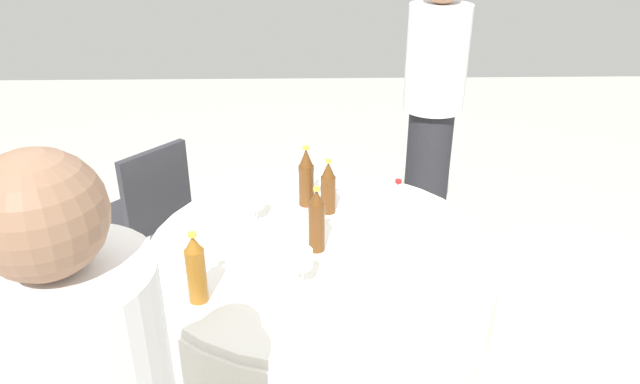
# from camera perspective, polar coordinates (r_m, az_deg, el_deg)

# --- Properties ---
(ground_plane) EXTENTS (10.00, 10.00, 0.00)m
(ground_plane) POSITION_cam_1_polar(r_m,az_deg,el_deg) (2.93, 0.00, -17.34)
(ground_plane) COLOR #B7B2A8
(dining_table) EXTENTS (1.44, 1.44, 0.74)m
(dining_table) POSITION_cam_1_polar(r_m,az_deg,el_deg) (2.55, 0.00, -7.72)
(dining_table) COLOR white
(dining_table) RESTS_ON ground_plane
(bottle_clear_right) EXTENTS (0.07, 0.07, 0.28)m
(bottle_clear_right) POSITION_cam_1_polar(r_m,az_deg,el_deg) (2.45, 7.23, -1.97)
(bottle_clear_right) COLOR silver
(bottle_clear_right) RESTS_ON dining_table
(bottle_amber_north) EXTENTS (0.07, 0.07, 0.27)m
(bottle_amber_north) POSITION_cam_1_polar(r_m,az_deg,el_deg) (2.13, -11.63, -7.18)
(bottle_amber_north) COLOR #8C5619
(bottle_amber_north) RESTS_ON dining_table
(bottle_brown_far) EXTENTS (0.07, 0.07, 0.29)m
(bottle_brown_far) POSITION_cam_1_polar(r_m,az_deg,el_deg) (2.72, -1.31, 1.32)
(bottle_brown_far) COLOR #593314
(bottle_brown_far) RESTS_ON dining_table
(bottle_brown_rear) EXTENTS (0.07, 0.07, 0.25)m
(bottle_brown_rear) POSITION_cam_1_polar(r_m,az_deg,el_deg) (2.66, 0.78, 0.35)
(bottle_brown_rear) COLOR #593314
(bottle_brown_rear) RESTS_ON dining_table
(bottle_brown_front) EXTENTS (0.07, 0.07, 0.28)m
(bottle_brown_front) POSITION_cam_1_polar(r_m,az_deg,el_deg) (2.37, -0.32, -2.79)
(bottle_brown_front) COLOR #593314
(bottle_brown_front) RESTS_ON dining_table
(wine_glass_rear) EXTENTS (0.08, 0.08, 0.15)m
(wine_glass_rear) POSITION_cam_1_polar(r_m,az_deg,el_deg) (2.17, -1.67, -6.46)
(wine_glass_rear) COLOR white
(wine_glass_rear) RESTS_ON dining_table
(wine_glass_front) EXTENTS (0.06, 0.06, 0.14)m
(wine_glass_front) POSITION_cam_1_polar(r_m,az_deg,el_deg) (2.61, -6.04, -0.81)
(wine_glass_front) COLOR white
(wine_glass_front) RESTS_ON dining_table
(plate_near) EXTENTS (0.23, 0.23, 0.02)m
(plate_near) POSITION_cam_1_polar(r_m,az_deg,el_deg) (2.15, 5.69, -10.28)
(plate_near) COLOR white
(plate_near) RESTS_ON dining_table
(plate_left) EXTENTS (0.21, 0.21, 0.02)m
(plate_left) POSITION_cam_1_polar(r_m,az_deg,el_deg) (2.49, -4.41, -4.50)
(plate_left) COLOR white
(plate_left) RESTS_ON dining_table
(plate_outer) EXTENTS (0.26, 0.26, 0.02)m
(plate_outer) POSITION_cam_1_polar(r_m,az_deg,el_deg) (2.41, 11.87, -6.24)
(plate_outer) COLOR white
(plate_outer) RESTS_ON dining_table
(knife_north) EXTENTS (0.11, 0.16, 0.00)m
(knife_north) POSITION_cam_1_polar(r_m,az_deg,el_deg) (2.68, 4.05, -2.23)
(knife_north) COLOR silver
(knife_north) RESTS_ON dining_table
(knife_far) EXTENTS (0.13, 0.15, 0.00)m
(knife_far) POSITION_cam_1_polar(r_m,az_deg,el_deg) (2.71, -9.23, -2.20)
(knife_far) COLOR silver
(knife_far) RESTS_ON dining_table
(folded_napkin) EXTENTS (0.12, 0.12, 0.02)m
(folded_napkin) POSITION_cam_1_polar(r_m,az_deg,el_deg) (2.87, -5.68, -0.01)
(folded_napkin) COLOR white
(folded_napkin) RESTS_ON dining_table
(person_right) EXTENTS (0.34, 0.34, 1.71)m
(person_right) POSITION_cam_1_polar(r_m,az_deg,el_deg) (3.54, 10.55, 7.47)
(person_right) COLOR #26262B
(person_right) RESTS_ON ground_plane
(chair_west) EXTENTS (0.56, 0.56, 0.87)m
(chair_west) POSITION_cam_1_polar(r_m,az_deg,el_deg) (3.35, -15.96, -1.37)
(chair_west) COLOR #2D2D33
(chair_west) RESTS_ON ground_plane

